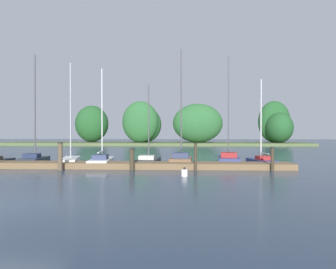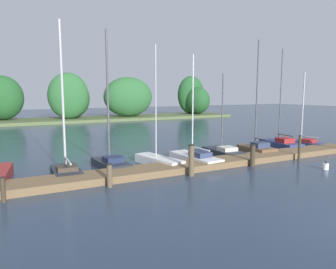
% 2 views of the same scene
% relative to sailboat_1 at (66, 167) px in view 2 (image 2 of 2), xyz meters
% --- Properties ---
extents(dock_pier, '(23.43, 1.80, 0.35)m').
position_rel_sailboat_1_xyz_m(dock_pier, '(7.56, -1.74, -0.27)').
color(dock_pier, brown).
rests_on(dock_pier, ground).
extents(far_shore, '(49.19, 8.07, 7.05)m').
position_rel_sailboat_1_xyz_m(far_shore, '(11.48, 31.32, 2.48)').
color(far_shore, '#56663D').
rests_on(far_shore, ground).
extents(sailboat_1, '(1.39, 3.23, 7.68)m').
position_rel_sailboat_1_xyz_m(sailboat_1, '(0.00, 0.00, 0.00)').
color(sailboat_1, '#232833').
rests_on(sailboat_1, ground).
extents(sailboat_2, '(1.52, 3.27, 7.53)m').
position_rel_sailboat_1_xyz_m(sailboat_2, '(2.44, 0.44, -0.02)').
color(sailboat_2, '#232833').
rests_on(sailboat_2, ground).
extents(sailboat_3, '(1.71, 3.83, 6.85)m').
position_rel_sailboat_1_xyz_m(sailboat_3, '(5.12, 0.02, -0.15)').
color(sailboat_3, white).
rests_on(sailboat_3, ground).
extents(sailboat_4, '(1.56, 4.15, 6.38)m').
position_rel_sailboat_1_xyz_m(sailboat_4, '(7.36, -0.45, -0.13)').
color(sailboat_4, white).
rests_on(sailboat_4, ground).
extents(sailboat_5, '(1.51, 3.60, 5.42)m').
position_rel_sailboat_1_xyz_m(sailboat_5, '(10.31, 0.62, -0.18)').
color(sailboat_5, '#232833').
rests_on(sailboat_5, ground).
extents(sailboat_6, '(1.50, 2.86, 7.63)m').
position_rel_sailboat_1_xyz_m(sailboat_6, '(12.56, -0.15, -0.04)').
color(sailboat_6, brown).
rests_on(sailboat_6, ground).
extents(sailboat_7, '(1.66, 3.68, 7.35)m').
position_rel_sailboat_1_xyz_m(sailboat_7, '(15.76, 0.73, -0.10)').
color(sailboat_7, navy).
rests_on(sailboat_7, ground).
extents(sailboat_8, '(1.64, 3.36, 5.72)m').
position_rel_sailboat_1_xyz_m(sailboat_8, '(17.92, 0.45, -0.12)').
color(sailboat_8, navy).
rests_on(sailboat_8, ground).
extents(mooring_piling_0, '(0.21, 0.21, 1.00)m').
position_rel_sailboat_1_xyz_m(mooring_piling_0, '(-2.83, -2.98, 0.06)').
color(mooring_piling_0, '#3D3323').
rests_on(mooring_piling_0, ground).
extents(mooring_piling_1, '(0.28, 0.28, 1.06)m').
position_rel_sailboat_1_xyz_m(mooring_piling_1, '(1.37, -2.93, 0.09)').
color(mooring_piling_1, brown).
rests_on(mooring_piling_1, ground).
extents(mooring_piling_2, '(0.32, 0.32, 1.60)m').
position_rel_sailboat_1_xyz_m(mooring_piling_2, '(5.58, -3.01, 0.36)').
color(mooring_piling_2, brown).
rests_on(mooring_piling_2, ground).
extents(mooring_piling_3, '(0.31, 0.31, 1.26)m').
position_rel_sailboat_1_xyz_m(mooring_piling_3, '(9.75, -2.87, 0.19)').
color(mooring_piling_3, '#3D3323').
rests_on(mooring_piling_3, ground).
extents(mooring_piling_4, '(0.18, 0.18, 1.57)m').
position_rel_sailboat_1_xyz_m(mooring_piling_4, '(13.42, -2.99, 0.35)').
color(mooring_piling_4, '#3D3323').
rests_on(mooring_piling_4, ground).
extents(channel_buoy_0, '(0.33, 0.33, 0.46)m').
position_rel_sailboat_1_xyz_m(channel_buoy_0, '(12.79, -5.27, -0.27)').
color(channel_buoy_0, white).
rests_on(channel_buoy_0, ground).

